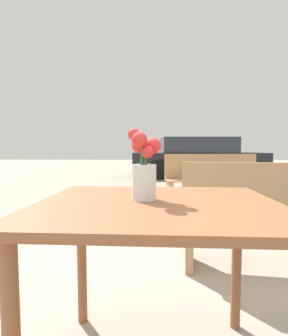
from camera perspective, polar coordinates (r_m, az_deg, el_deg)
table_front at (r=1.06m, az=2.99°, el=-12.85°), size 0.96×0.81×0.74m
flower_vase at (r=1.05m, az=0.03°, el=-0.52°), size 0.13×0.14×0.29m
bench_middle at (r=4.42m, az=14.65°, el=-2.16°), size 1.58×0.55×0.85m
parked_car at (r=8.89m, az=11.43°, el=2.13°), size 4.33×1.98×1.29m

